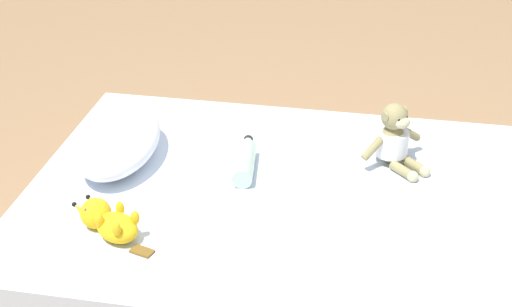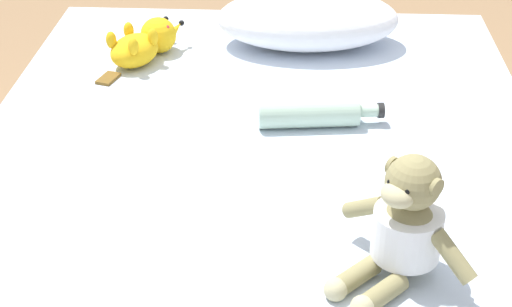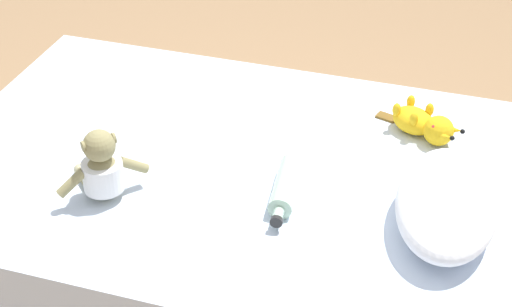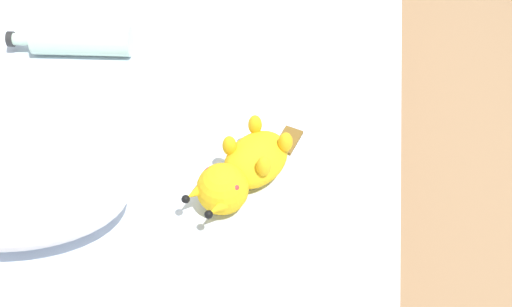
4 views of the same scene
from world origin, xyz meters
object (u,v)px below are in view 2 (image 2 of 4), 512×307
(bed, at_px, (256,250))
(glass_bottle, at_px, (311,112))
(plush_yellow_creature, at_px, (145,43))
(plush_monkey, at_px, (404,228))
(pillow, at_px, (308,19))

(bed, height_order, glass_bottle, glass_bottle)
(bed, distance_m, glass_bottle, 0.34)
(bed, bearing_deg, plush_yellow_creature, 120.71)
(plush_yellow_creature, bearing_deg, plush_monkey, -55.18)
(plush_monkey, height_order, glass_bottle, plush_monkey)
(bed, distance_m, plush_yellow_creature, 0.70)
(pillow, xyz_separation_m, plush_yellow_creature, (-0.44, -0.12, -0.03))
(plush_monkey, relative_size, glass_bottle, 0.86)
(pillow, bearing_deg, bed, -98.99)
(bed, relative_size, glass_bottle, 6.52)
(pillow, height_order, plush_yellow_creature, pillow)
(bed, xyz_separation_m, glass_bottle, (0.12, 0.21, 0.24))
(bed, bearing_deg, pillow, 81.01)
(pillow, distance_m, plush_monkey, 1.01)
(glass_bottle, bearing_deg, plush_yellow_creature, 142.35)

